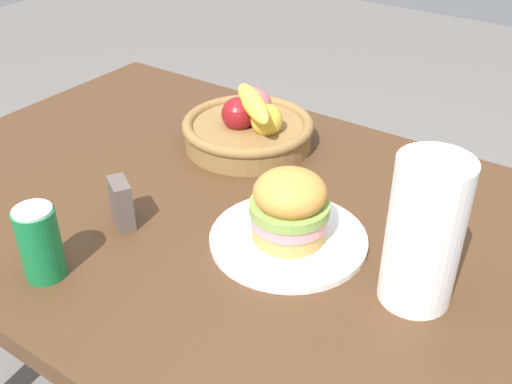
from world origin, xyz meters
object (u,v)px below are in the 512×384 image
object	(u,v)px
paper_towel_roll	(424,233)
napkin_holder	(121,204)
soda_can	(40,243)
plate	(288,239)
sandwich	(290,206)
fruit_basket	(249,127)

from	to	relation	value
paper_towel_roll	napkin_holder	xyz separation A→B (m)	(-0.50, -0.12, -0.07)
napkin_holder	soda_can	bearing A→B (deg)	-61.02
plate	sandwich	distance (m)	0.07
soda_can	napkin_holder	distance (m)	0.17
fruit_basket	napkin_holder	size ratio (longest dim) A/B	3.22
sandwich	soda_can	xyz separation A→B (m)	(-0.27, -0.30, -0.01)
sandwich	paper_towel_roll	size ratio (longest dim) A/B	0.57
fruit_basket	paper_towel_roll	bearing A→B (deg)	-27.47
fruit_basket	paper_towel_roll	xyz separation A→B (m)	(0.49, -0.26, 0.08)
plate	sandwich	size ratio (longest dim) A/B	2.01
fruit_basket	paper_towel_roll	size ratio (longest dim) A/B	1.21
soda_can	fruit_basket	world-z (taller)	fruit_basket
sandwich	napkin_holder	distance (m)	0.30
plate	sandwich	world-z (taller)	sandwich
napkin_holder	plate	bearing A→B (deg)	54.87
sandwich	napkin_holder	bearing A→B (deg)	-155.12
soda_can	fruit_basket	distance (m)	0.55
plate	soda_can	bearing A→B (deg)	-132.86
soda_can	paper_towel_roll	size ratio (longest dim) A/B	0.53
napkin_holder	sandwich	bearing A→B (deg)	54.87
napkin_holder	paper_towel_roll	bearing A→B (deg)	43.43
soda_can	sandwich	bearing A→B (deg)	47.14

